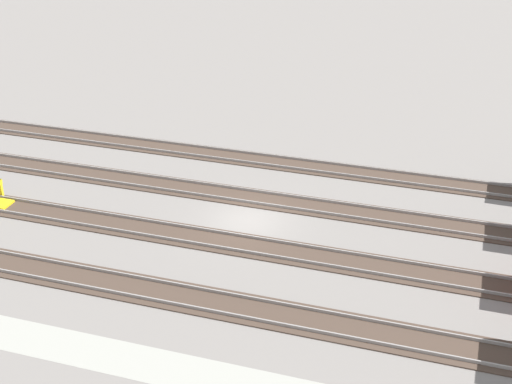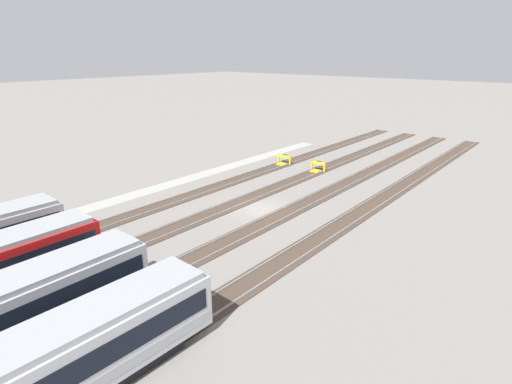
{
  "view_description": "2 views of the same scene",
  "coord_description": "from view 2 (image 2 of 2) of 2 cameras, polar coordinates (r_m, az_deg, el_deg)",
  "views": [
    {
      "loc": [
        10.43,
        -32.01,
        18.92
      ],
      "look_at": [
        0.4,
        0.0,
        1.8
      ],
      "focal_mm": 50.0,
      "sensor_mm": 36.0,
      "label": 1
    },
    {
      "loc": [
        26.48,
        22.05,
        13.78
      ],
      "look_at": [
        0.4,
        0.0,
        1.8
      ],
      "focal_mm": 28.0,
      "sensor_mm": 36.0,
      "label": 2
    }
  ],
  "objects": [
    {
      "name": "rail_track_nearest",
      "position": [
        42.1,
        -7.63,
        0.11
      ],
      "size": [
        90.0,
        2.23,
        0.21
      ],
      "color": "#47382D",
      "rests_on": "ground"
    },
    {
      "name": "rail_track_middle",
      "position": [
        35.63,
        3.56,
        -3.38
      ],
      "size": [
        90.0,
        2.24,
        0.21
      ],
      "color": "#47382D",
      "rests_on": "ground"
    },
    {
      "name": "rail_track_far_inner",
      "position": [
        33.12,
        10.69,
        -5.53
      ],
      "size": [
        90.0,
        2.23,
        0.21
      ],
      "color": "#47382D",
      "rests_on": "ground"
    },
    {
      "name": "rail_track_near_inner",
      "position": [
        38.67,
        -2.51,
        -1.5
      ],
      "size": [
        90.0,
        2.24,
        0.21
      ],
      "color": "#47382D",
      "rests_on": "ground"
    },
    {
      "name": "service_walkway",
      "position": [
        45.48,
        -11.55,
        1.29
      ],
      "size": [
        54.0,
        2.0,
        0.01
      ],
      "primitive_type": "cube",
      "color": "#9E9E93",
      "rests_on": "ground"
    },
    {
      "name": "ground_plane",
      "position": [
        37.11,
        0.4,
        -2.47
      ],
      "size": [
        400.0,
        400.0,
        0.0
      ],
      "primitive_type": "plane",
      "color": "gray"
    },
    {
      "name": "bumper_stop_nearest_track",
      "position": [
        52.02,
        3.9,
        4.51
      ],
      "size": [
        1.37,
        2.01,
        1.22
      ],
      "color": "yellow",
      "rests_on": "ground"
    },
    {
      "name": "bumper_stop_near_inner_track",
      "position": [
        49.33,
        8.71,
        3.5
      ],
      "size": [
        1.34,
        2.0,
        1.22
      ],
      "color": "yellow",
      "rests_on": "ground"
    }
  ]
}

